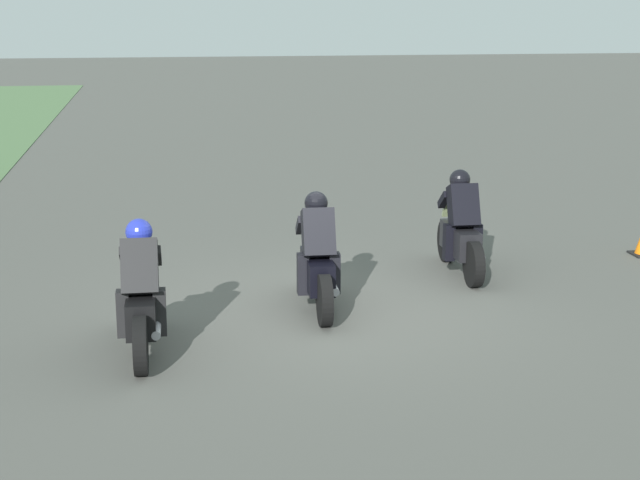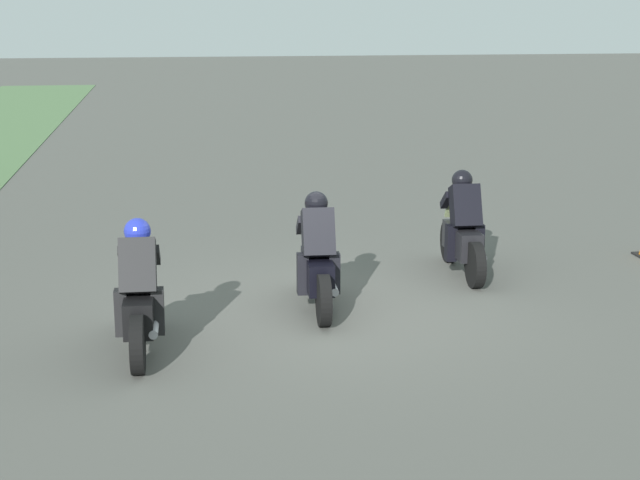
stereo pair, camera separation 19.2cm
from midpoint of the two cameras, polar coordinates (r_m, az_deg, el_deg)
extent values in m
plane|color=#4D4E49|center=(12.52, 0.17, -4.16)|extent=(120.00, 120.00, 0.00)
cylinder|color=black|center=(14.94, 7.04, -0.03)|extent=(0.64, 0.15, 0.64)
cylinder|color=black|center=(13.64, 8.55, -1.42)|extent=(0.64, 0.15, 0.64)
cube|color=black|center=(14.24, 7.78, 0.01)|extent=(1.11, 0.34, 0.40)
ellipsoid|color=black|center=(14.27, 7.71, 1.27)|extent=(0.49, 0.31, 0.24)
cube|color=red|center=(13.76, 8.35, -0.41)|extent=(0.06, 0.16, 0.08)
cylinder|color=#A5A5AD|center=(13.99, 8.78, -0.82)|extent=(0.42, 0.11, 0.10)
cube|color=black|center=(14.04, 7.96, 1.98)|extent=(0.49, 0.41, 0.66)
sphere|color=black|center=(14.18, 7.76, 3.50)|extent=(0.31, 0.31, 0.30)
cube|color=#7C8A5D|center=(14.64, 7.30, 1.76)|extent=(0.16, 0.26, 0.23)
cube|color=black|center=(14.08, 7.13, -0.13)|extent=(0.18, 0.14, 0.52)
cube|color=black|center=(14.19, 8.69, -0.08)|extent=(0.18, 0.14, 0.52)
cube|color=black|center=(14.34, 6.86, 2.34)|extent=(0.39, 0.11, 0.31)
cube|color=black|center=(14.44, 8.24, 2.38)|extent=(0.39, 0.11, 0.31)
cylinder|color=black|center=(13.21, -0.96, -1.75)|extent=(0.64, 0.16, 0.64)
cylinder|color=black|center=(11.88, -0.19, -3.54)|extent=(0.64, 0.16, 0.64)
cube|color=black|center=(12.49, -0.60, -1.81)|extent=(1.11, 0.36, 0.40)
ellipsoid|color=black|center=(12.51, -0.65, -0.36)|extent=(0.49, 0.32, 0.24)
cube|color=red|center=(12.00, -0.30, -2.36)|extent=(0.07, 0.16, 0.08)
cylinder|color=#A5A5AD|center=(12.22, 0.35, -2.80)|extent=(0.42, 0.11, 0.10)
cube|color=black|center=(12.27, -0.55, 0.41)|extent=(0.50, 0.42, 0.66)
sphere|color=black|center=(12.41, -0.67, 2.17)|extent=(0.31, 0.31, 0.30)
cube|color=#6B9552|center=(12.89, -0.86, 0.24)|extent=(0.16, 0.26, 0.23)
cube|color=black|center=(12.36, -1.45, -1.99)|extent=(0.18, 0.15, 0.52)
cube|color=black|center=(12.40, 0.39, -1.92)|extent=(0.18, 0.15, 0.52)
cube|color=black|center=(12.61, -1.56, 0.87)|extent=(0.39, 0.11, 0.31)
cube|color=black|center=(12.65, 0.06, 0.91)|extent=(0.39, 0.11, 0.31)
cylinder|color=black|center=(11.87, -10.64, -3.79)|extent=(0.64, 0.15, 0.64)
cylinder|color=black|center=(10.54, -10.92, -6.06)|extent=(0.64, 0.15, 0.64)
cube|color=black|center=(11.15, -10.81, -3.98)|extent=(1.11, 0.34, 0.40)
ellipsoid|color=black|center=(11.16, -10.86, -2.36)|extent=(0.49, 0.31, 0.24)
cube|color=red|center=(10.66, -10.93, -4.71)|extent=(0.06, 0.16, 0.08)
cylinder|color=#A5A5AD|center=(10.85, -10.01, -5.17)|extent=(0.42, 0.11, 0.10)
cube|color=black|center=(10.91, -10.95, -1.54)|extent=(0.49, 0.41, 0.66)
sphere|color=#222FA8|center=(11.04, -10.98, 0.46)|extent=(0.31, 0.31, 0.30)
cube|color=slate|center=(11.53, -10.79, -1.63)|extent=(0.16, 0.26, 0.23)
cube|color=black|center=(11.05, -11.87, -4.20)|extent=(0.18, 0.14, 0.52)
cube|color=black|center=(11.03, -9.80, -4.14)|extent=(0.18, 0.14, 0.52)
cube|color=black|center=(11.28, -11.79, -0.97)|extent=(0.39, 0.11, 0.31)
cube|color=black|center=(11.26, -9.96, -0.91)|extent=(0.39, 0.11, 0.31)
camera|label=1|loc=(0.10, -90.44, -0.11)|focal=54.97mm
camera|label=2|loc=(0.10, 89.56, 0.11)|focal=54.97mm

